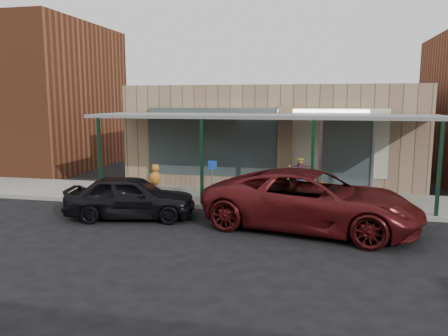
% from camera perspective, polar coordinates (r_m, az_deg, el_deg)
% --- Properties ---
extents(ground, '(120.00, 120.00, 0.00)m').
position_cam_1_polar(ground, '(12.39, 2.62, -8.02)').
color(ground, black).
rests_on(ground, ground).
extents(sidewalk, '(40.00, 3.20, 0.15)m').
position_cam_1_polar(sidewalk, '(15.82, 4.84, -4.05)').
color(sidewalk, gray).
rests_on(sidewalk, ground).
extents(storefront, '(12.00, 6.25, 4.20)m').
position_cam_1_polar(storefront, '(20.02, 6.64, 4.46)').
color(storefront, '#927C59').
rests_on(storefront, ground).
extents(awning, '(12.00, 3.00, 3.04)m').
position_cam_1_polar(awning, '(15.40, 4.96, 6.63)').
color(awning, slate).
rests_on(awning, ground).
extents(block_buildings_near, '(61.00, 8.00, 8.00)m').
position_cam_1_polar(block_buildings_near, '(20.90, 12.57, 9.08)').
color(block_buildings_near, brown).
rests_on(block_buildings_near, ground).
extents(barrel_scarecrow, '(0.87, 0.66, 1.44)m').
position_cam_1_polar(barrel_scarecrow, '(16.25, 9.87, -1.80)').
color(barrel_scarecrow, '#43331B').
rests_on(barrel_scarecrow, sidewalk).
extents(barrel_pumpkin, '(0.60, 0.60, 0.67)m').
position_cam_1_polar(barrel_pumpkin, '(15.63, 12.52, -3.21)').
color(barrel_pumpkin, '#43331B').
rests_on(barrel_pumpkin, sidewalk).
extents(handicap_sign, '(0.30, 0.04, 1.44)m').
position_cam_1_polar(handicap_sign, '(14.74, -1.52, -1.01)').
color(handicap_sign, gray).
rests_on(handicap_sign, sidewalk).
extents(parked_sedan, '(4.14, 2.30, 1.60)m').
position_cam_1_polar(parked_sedan, '(13.69, -12.05, -3.69)').
color(parked_sedan, black).
rests_on(parked_sedan, ground).
extents(car_maroon, '(6.36, 3.86, 1.65)m').
position_cam_1_polar(car_maroon, '(12.50, 11.35, -4.13)').
color(car_maroon, '#521011').
rests_on(car_maroon, ground).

